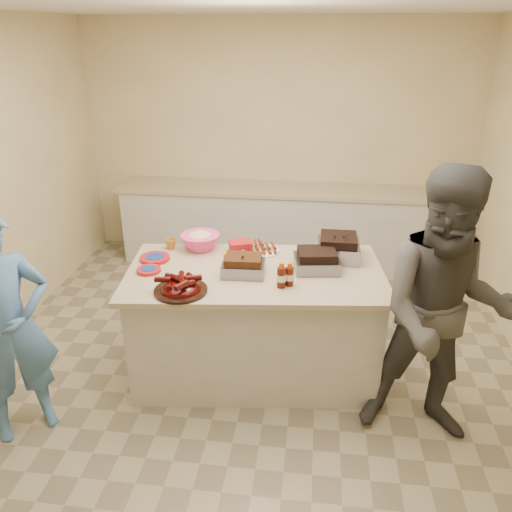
# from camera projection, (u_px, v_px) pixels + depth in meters

# --- Properties ---
(room) EXTENTS (4.50, 5.00, 2.70)m
(room) POSITION_uv_depth(u_px,v_px,m) (249.00, 370.00, 4.09)
(room) COLOR beige
(room) RESTS_ON ground
(back_counter) EXTENTS (3.60, 0.64, 0.90)m
(back_counter) POSITION_uv_depth(u_px,v_px,m) (274.00, 224.00, 5.89)
(back_counter) COLOR beige
(back_counter) RESTS_ON ground
(island) EXTENTS (2.01, 1.21, 0.91)m
(island) POSITION_uv_depth(u_px,v_px,m) (255.00, 370.00, 4.09)
(island) COLOR beige
(island) RESTS_ON ground
(rib_platter) EXTENTS (0.44, 0.44, 0.15)m
(rib_platter) POSITION_uv_depth(u_px,v_px,m) (181.00, 292.00, 3.42)
(rib_platter) COLOR #440403
(rib_platter) RESTS_ON island
(pulled_pork_tray) EXTENTS (0.32, 0.25, 0.09)m
(pulled_pork_tray) POSITION_uv_depth(u_px,v_px,m) (244.00, 274.00, 3.67)
(pulled_pork_tray) COLOR #47230F
(pulled_pork_tray) RESTS_ON island
(brisket_tray) EXTENTS (0.36, 0.31, 0.10)m
(brisket_tray) POSITION_uv_depth(u_px,v_px,m) (316.00, 270.00, 3.74)
(brisket_tray) COLOR black
(brisket_tray) RESTS_ON island
(roasting_pan) EXTENTS (0.33, 0.33, 0.13)m
(roasting_pan) POSITION_uv_depth(u_px,v_px,m) (337.00, 258.00, 3.92)
(roasting_pan) COLOR gray
(roasting_pan) RESTS_ON island
(coleslaw_bowl) EXTENTS (0.35, 0.35, 0.22)m
(coleslaw_bowl) POSITION_uv_depth(u_px,v_px,m) (201.00, 249.00, 4.09)
(coleslaw_bowl) COLOR #F33E83
(coleslaw_bowl) RESTS_ON island
(sausage_plate) EXTENTS (0.36, 0.36, 0.05)m
(sausage_plate) POSITION_uv_depth(u_px,v_px,m) (262.00, 252.00, 4.04)
(sausage_plate) COLOR silver
(sausage_plate) RESTS_ON island
(mac_cheese_dish) EXTENTS (0.30, 0.23, 0.08)m
(mac_cheese_dish) POSITION_uv_depth(u_px,v_px,m) (334.00, 250.00, 4.07)
(mac_cheese_dish) COLOR #F7A013
(mac_cheese_dish) RESTS_ON island
(bbq_bottle_a) EXTENTS (0.06, 0.06, 0.17)m
(bbq_bottle_a) POSITION_uv_depth(u_px,v_px,m) (289.00, 285.00, 3.51)
(bbq_bottle_a) COLOR #421006
(bbq_bottle_a) RESTS_ON island
(bbq_bottle_b) EXTENTS (0.07, 0.07, 0.19)m
(bbq_bottle_b) POSITION_uv_depth(u_px,v_px,m) (281.00, 287.00, 3.49)
(bbq_bottle_b) COLOR #421006
(bbq_bottle_b) RESTS_ON island
(mustard_bottle) EXTENTS (0.05, 0.05, 0.13)m
(mustard_bottle) POSITION_uv_depth(u_px,v_px,m) (227.00, 264.00, 3.82)
(mustard_bottle) COLOR gold
(mustard_bottle) RESTS_ON island
(sauce_bowl) EXTENTS (0.15, 0.06, 0.14)m
(sauce_bowl) POSITION_uv_depth(u_px,v_px,m) (249.00, 258.00, 3.94)
(sauce_bowl) COLOR silver
(sauce_bowl) RESTS_ON island
(plate_stack_large) EXTENTS (0.26, 0.26, 0.03)m
(plate_stack_large) POSITION_uv_depth(u_px,v_px,m) (155.00, 260.00, 3.90)
(plate_stack_large) COLOR #A41517
(plate_stack_large) RESTS_ON island
(plate_stack_small) EXTENTS (0.20, 0.20, 0.02)m
(plate_stack_small) POSITION_uv_depth(u_px,v_px,m) (149.00, 272.00, 3.71)
(plate_stack_small) COLOR #A41517
(plate_stack_small) RESTS_ON island
(plastic_cup) EXTENTS (0.10, 0.10, 0.09)m
(plastic_cup) POSITION_uv_depth(u_px,v_px,m) (171.00, 249.00, 4.09)
(plastic_cup) COLOR #A86D1F
(plastic_cup) RESTS_ON island
(basket_stack) EXTENTS (0.21, 0.18, 0.09)m
(basket_stack) POSITION_uv_depth(u_px,v_px,m) (241.00, 252.00, 4.04)
(basket_stack) COLOR #A41517
(basket_stack) RESTS_ON island
(guest_blue) EXTENTS (1.50, 1.57, 0.38)m
(guest_blue) POSITION_uv_depth(u_px,v_px,m) (31.00, 425.00, 3.52)
(guest_blue) COLOR teal
(guest_blue) RESTS_ON ground
(guest_gray) EXTENTS (1.02, 1.92, 0.71)m
(guest_gray) POSITION_uv_depth(u_px,v_px,m) (424.00, 428.00, 3.49)
(guest_gray) COLOR #4B4944
(guest_gray) RESTS_ON ground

